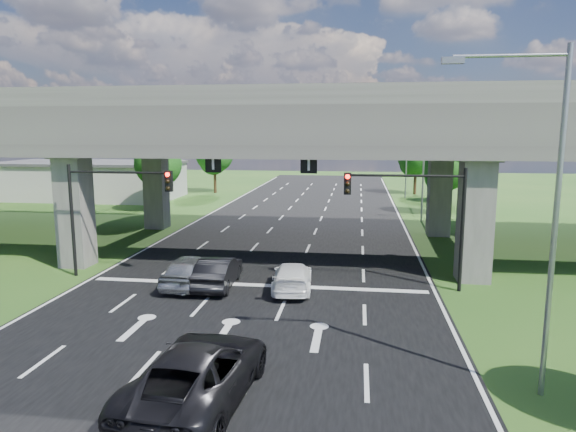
% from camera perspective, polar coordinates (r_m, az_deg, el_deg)
% --- Properties ---
extents(ground, '(160.00, 160.00, 0.00)m').
position_cam_1_polar(ground, '(22.91, -5.35, -10.26)').
color(ground, '#254F19').
rests_on(ground, ground).
extents(road, '(18.00, 120.00, 0.03)m').
position_cam_1_polar(road, '(32.32, -1.32, -4.36)').
color(road, black).
rests_on(road, ground).
extents(overpass, '(80.00, 15.00, 10.00)m').
position_cam_1_polar(overpass, '(33.38, -0.81, 9.77)').
color(overpass, '#3B3835').
rests_on(overpass, ground).
extents(warehouse, '(20.00, 10.00, 4.00)m').
position_cam_1_polar(warehouse, '(64.26, -21.10, 3.65)').
color(warehouse, '#9E9E99').
rests_on(warehouse, ground).
extents(signal_right, '(5.76, 0.54, 6.00)m').
position_cam_1_polar(signal_right, '(25.34, 14.13, 1.15)').
color(signal_right, black).
rests_on(signal_right, ground).
extents(signal_left, '(5.76, 0.54, 6.00)m').
position_cam_1_polar(signal_left, '(28.27, -19.25, 1.73)').
color(signal_left, black).
rests_on(signal_left, ground).
extents(streetlight_near, '(3.38, 0.25, 10.00)m').
position_cam_1_polar(streetlight_near, '(15.94, 26.39, 1.79)').
color(streetlight_near, gray).
rests_on(streetlight_near, ground).
extents(streetlight_far, '(3.38, 0.25, 10.00)m').
position_cam_1_polar(streetlight_far, '(45.32, 14.37, 6.74)').
color(streetlight_far, gray).
rests_on(streetlight_far, ground).
extents(streetlight_beyond, '(3.38, 0.25, 10.00)m').
position_cam_1_polar(streetlight_beyond, '(61.24, 12.70, 7.41)').
color(streetlight_beyond, gray).
rests_on(streetlight_beyond, ground).
extents(tree_left_near, '(4.50, 4.50, 7.80)m').
position_cam_1_polar(tree_left_near, '(50.76, -14.20, 5.84)').
color(tree_left_near, black).
rests_on(tree_left_near, ground).
extents(tree_left_mid, '(3.91, 3.90, 6.76)m').
position_cam_1_polar(tree_left_mid, '(59.33, -13.99, 5.69)').
color(tree_left_mid, black).
rests_on(tree_left_mid, ground).
extents(tree_left_far, '(4.80, 4.80, 8.32)m').
position_cam_1_polar(tree_left_far, '(65.56, -8.14, 7.04)').
color(tree_left_far, black).
rests_on(tree_left_far, ground).
extents(tree_right_near, '(4.20, 4.20, 7.28)m').
position_cam_1_polar(tree_right_near, '(49.76, 17.18, 5.27)').
color(tree_right_near, black).
rests_on(tree_right_near, ground).
extents(tree_right_mid, '(3.91, 3.90, 6.76)m').
position_cam_1_polar(tree_right_mid, '(58.17, 18.84, 5.40)').
color(tree_right_mid, black).
rests_on(tree_right_mid, ground).
extents(tree_right_far, '(4.50, 4.50, 7.80)m').
position_cam_1_polar(tree_right_far, '(65.44, 14.09, 6.56)').
color(tree_right_far, black).
rests_on(tree_right_far, ground).
extents(car_silver, '(2.05, 4.73, 1.59)m').
position_cam_1_polar(car_silver, '(26.28, -10.75, -5.93)').
color(car_silver, '#A7ABAF').
rests_on(car_silver, road).
extents(car_dark, '(1.77, 4.66, 1.52)m').
position_cam_1_polar(car_dark, '(25.88, -7.76, -6.17)').
color(car_dark, black).
rests_on(car_dark, road).
extents(car_white, '(2.22, 4.69, 1.32)m').
position_cam_1_polar(car_white, '(25.19, 0.48, -6.75)').
color(car_white, white).
rests_on(car_white, road).
extents(car_trailing, '(3.34, 6.40, 1.72)m').
position_cam_1_polar(car_trailing, '(15.48, -9.95, -16.78)').
color(car_trailing, black).
rests_on(car_trailing, road).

